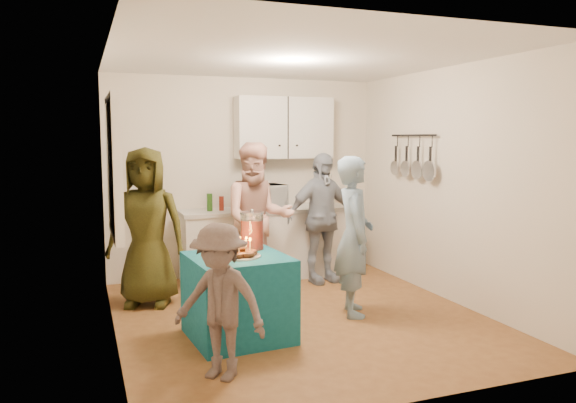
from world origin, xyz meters
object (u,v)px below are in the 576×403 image
object	(u,v)px
party_table	(238,297)
child_near_left	(220,302)
counter	(267,245)
punch_jar	(252,232)
woman_back_center	(258,219)
man_birthday	(354,236)
woman_back_right	(321,218)
microwave	(263,197)
woman_back_left	(146,227)

from	to	relation	value
party_table	child_near_left	bearing A→B (deg)	-114.23
counter	punch_jar	world-z (taller)	punch_jar
woman_back_center	man_birthday	bearing A→B (deg)	-49.85
woman_back_center	punch_jar	bearing A→B (deg)	-102.16
man_birthday	woman_back_right	distance (m)	1.34
man_birthday	woman_back_center	world-z (taller)	woman_back_center
woman_back_right	party_table	bearing A→B (deg)	-142.38
counter	woman_back_right	xyz separation A→B (m)	(0.57, -0.47, 0.39)
woman_back_center	party_table	bearing A→B (deg)	-106.44
counter	microwave	world-z (taller)	microwave
punch_jar	woman_back_right	xyz separation A→B (m)	(1.30, 1.33, -0.11)
party_table	punch_jar	bearing A→B (deg)	50.47
man_birthday	woman_back_right	xyz separation A→B (m)	(0.21, 1.32, -0.00)
woman_back_right	woman_back_center	bearing A→B (deg)	-174.62
counter	punch_jar	size ratio (longest dim) A/B	6.47
microwave	child_near_left	distance (m)	3.14
counter	man_birthday	bearing A→B (deg)	-78.63
woman_back_left	woman_back_center	distance (m)	1.27
microwave	woman_back_right	size ratio (longest dim) A/B	0.34
woman_back_right	child_near_left	distance (m)	3.03
punch_jar	woman_back_left	world-z (taller)	woman_back_left
woman_back_left	child_near_left	world-z (taller)	woman_back_left
punch_jar	woman_back_left	xyz separation A→B (m)	(-0.87, 1.08, -0.07)
woman_back_center	child_near_left	distance (m)	2.38
counter	microwave	distance (m)	0.64
microwave	woman_back_center	size ratio (longest dim) A/B	0.31
child_near_left	counter	bearing A→B (deg)	109.76
punch_jar	woman_back_right	bearing A→B (deg)	45.62
punch_jar	child_near_left	bearing A→B (deg)	-118.43
counter	punch_jar	bearing A→B (deg)	-112.16
party_table	counter	bearing A→B (deg)	65.33
party_table	man_birthday	size ratio (longest dim) A/B	0.52
party_table	man_birthday	bearing A→B (deg)	11.48
counter	woman_back_center	bearing A→B (deg)	-115.50
microwave	man_birthday	world-z (taller)	man_birthday
counter	punch_jar	xyz separation A→B (m)	(-0.73, -1.80, 0.50)
punch_jar	man_birthday	size ratio (longest dim) A/B	0.21
party_table	child_near_left	size ratio (longest dim) A/B	0.71
punch_jar	man_birthday	distance (m)	1.10
party_table	punch_jar	distance (m)	0.64
microwave	man_birthday	bearing A→B (deg)	-87.73
man_birthday	woman_back_right	world-z (taller)	same
microwave	woman_back_left	size ratio (longest dim) A/B	0.32
party_table	man_birthday	xyz separation A→B (m)	(1.30, 0.26, 0.44)
woman_back_center	child_near_left	bearing A→B (deg)	-106.43
man_birthday	punch_jar	bearing A→B (deg)	108.17
counter	microwave	xyz separation A→B (m)	(-0.05, 0.00, 0.63)
child_near_left	woman_back_right	bearing A→B (deg)	96.16
microwave	party_table	bearing A→B (deg)	-124.15
punch_jar	woman_back_center	xyz separation A→B (m)	(0.40, 1.10, -0.05)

